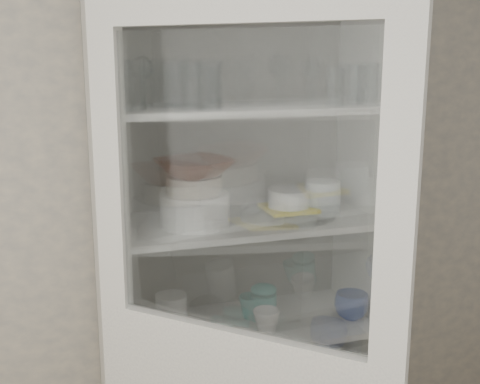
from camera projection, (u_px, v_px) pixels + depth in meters
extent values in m
cube|color=gray|center=(172.00, 198.00, 2.28)|extent=(3.60, 0.02, 2.60)
cube|color=silver|center=(104.00, 289.00, 2.04)|extent=(0.03, 0.45, 2.10)
cube|color=silver|center=(359.00, 261.00, 2.33)|extent=(0.03, 0.45, 2.10)
cube|color=gray|center=(224.00, 256.00, 2.38)|extent=(1.00, 0.03, 2.10)
cube|color=white|center=(241.00, 327.00, 2.22)|extent=(0.94, 0.42, 0.02)
cube|color=white|center=(241.00, 222.00, 2.13)|extent=(0.94, 0.42, 0.02)
cube|color=white|center=(241.00, 109.00, 2.04)|extent=(0.94, 0.42, 0.02)
cube|color=silver|center=(238.00, 2.00, 1.44)|extent=(0.67, 0.66, 0.10)
cube|color=silver|center=(111.00, 172.00, 1.71)|extent=(0.09, 0.09, 0.80)
cube|color=silver|center=(398.00, 202.00, 1.36)|extent=(0.09, 0.09, 0.80)
cube|color=silver|center=(238.00, 186.00, 1.53)|extent=(0.53, 0.51, 0.78)
cylinder|color=silver|center=(134.00, 86.00, 1.81)|extent=(0.09, 0.09, 0.15)
cylinder|color=silver|center=(210.00, 87.00, 1.84)|extent=(0.07, 0.07, 0.14)
cylinder|color=silver|center=(194.00, 86.00, 1.88)|extent=(0.10, 0.10, 0.14)
cylinder|color=silver|center=(210.00, 84.00, 1.89)|extent=(0.10, 0.10, 0.15)
cylinder|color=silver|center=(335.00, 87.00, 1.98)|extent=(0.08, 0.08, 0.13)
cylinder|color=silver|center=(356.00, 85.00, 2.04)|extent=(0.09, 0.09, 0.14)
cylinder|color=silver|center=(368.00, 84.00, 2.03)|extent=(0.09, 0.09, 0.14)
cylinder|color=silver|center=(119.00, 89.00, 1.89)|extent=(0.08, 0.08, 0.13)
cylinder|color=silver|center=(179.00, 84.00, 1.97)|extent=(0.08, 0.08, 0.15)
cylinder|color=silver|center=(175.00, 84.00, 1.97)|extent=(0.08, 0.08, 0.15)
cylinder|color=silver|center=(202.00, 85.00, 1.98)|extent=(0.08, 0.08, 0.14)
cylinder|color=white|center=(195.00, 209.00, 2.04)|extent=(0.24, 0.24, 0.11)
cylinder|color=white|center=(189.00, 201.00, 2.18)|extent=(0.20, 0.20, 0.10)
cylinder|color=beige|center=(194.00, 185.00, 2.02)|extent=(0.22, 0.22, 0.06)
imported|color=#4F200F|center=(194.00, 167.00, 2.01)|extent=(0.31, 0.31, 0.06)
cylinder|color=silver|center=(289.00, 212.00, 2.18)|extent=(0.38, 0.38, 0.02)
cube|color=yellow|center=(289.00, 208.00, 2.18)|extent=(0.18, 0.18, 0.01)
cylinder|color=white|center=(289.00, 198.00, 2.17)|extent=(0.19, 0.19, 0.06)
cylinder|color=silver|center=(323.00, 197.00, 2.20)|extent=(0.13, 0.13, 0.12)
imported|color=navy|center=(351.00, 306.00, 2.25)|extent=(0.16, 0.16, 0.10)
imported|color=#1A787A|center=(251.00, 307.00, 2.26)|extent=(0.10, 0.10, 0.09)
imported|color=white|center=(266.00, 322.00, 2.13)|extent=(0.12, 0.12, 0.09)
cylinder|color=#1A787A|center=(264.00, 306.00, 2.25)|extent=(0.10, 0.10, 0.10)
ellipsoid|color=#1A787A|center=(264.00, 292.00, 2.24)|extent=(0.10, 0.10, 0.02)
cylinder|color=#B6B7C2|center=(159.00, 340.00, 2.04)|extent=(0.10, 0.10, 0.04)
cylinder|color=white|center=(172.00, 313.00, 2.15)|extent=(0.14, 0.14, 0.13)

